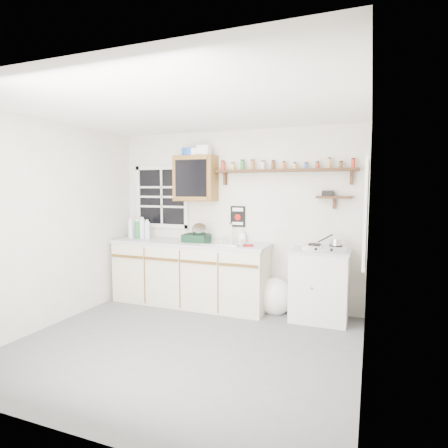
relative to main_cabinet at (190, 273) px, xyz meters
The scene contains 18 objects.
room 1.63m from the main_cabinet, 65.77° to the right, with size 3.64×3.24×2.54m.
main_cabinet is the anchor object (origin of this frame).
right_cabinet 1.84m from the main_cabinet, ahead, with size 0.73×0.57×0.91m.
sink 0.71m from the main_cabinet, ahead, with size 0.52×0.44×0.29m.
upper_cabinet 1.37m from the main_cabinet, 76.32° to the left, with size 0.60×0.32×0.65m.
upper_cabinet_clutter 1.75m from the main_cabinet, 77.91° to the left, with size 0.44×0.24×0.14m.
spice_shelf 1.96m from the main_cabinet, ahead, with size 1.91×0.18×0.35m.
secondary_shelf 2.25m from the main_cabinet, ahead, with size 0.45×0.16×0.24m.
warning_sign 1.08m from the main_cabinet, 24.36° to the left, with size 0.22×0.02×0.30m.
window_back 1.28m from the main_cabinet, 155.10° to the left, with size 0.93×0.03×0.98m.
window_right 2.68m from the main_cabinet, 17.55° to the right, with size 0.03×0.78×1.08m.
water_bottles 1.05m from the main_cabinet, behind, with size 0.37×0.09×0.33m.
dish_rack 0.56m from the main_cabinet, 13.54° to the left, with size 0.36×0.28×0.27m.
soap_bottle 0.94m from the main_cabinet, 16.79° to the left, with size 0.08×0.09×0.19m, color white.
rag 1.03m from the main_cabinet, ahead, with size 0.13×0.12×0.02m, color maroon.
hotplate 1.95m from the main_cabinet, ahead, with size 0.54×0.31×0.08m.
saucepan 2.09m from the main_cabinet, ahead, with size 0.31×0.24×0.15m.
trash_bag 1.26m from the main_cabinet, ahead, with size 0.46×0.41×0.52m.
Camera 1 is at (1.83, -3.47, 1.69)m, focal length 30.00 mm.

